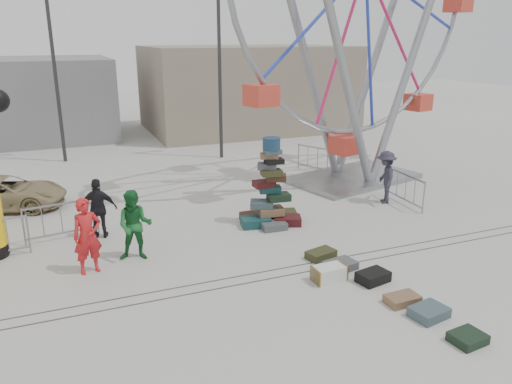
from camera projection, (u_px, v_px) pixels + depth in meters
name	position (u px, v px, depth m)	size (l,w,h in m)	color
ground	(275.00, 291.00, 11.43)	(90.00, 90.00, 0.00)	#9E9E99
track_line_near	(265.00, 280.00, 11.96)	(40.00, 0.04, 0.01)	#47443F
track_line_far	(259.00, 273.00, 12.31)	(40.00, 0.04, 0.01)	#47443F
building_right	(247.00, 88.00, 30.87)	(12.00, 8.00, 5.00)	gray
building_left	(19.00, 99.00, 28.07)	(10.00, 8.00, 4.40)	gray
lamp_post_right	(221.00, 61.00, 22.69)	(1.41, 0.25, 8.00)	#2D2D30
lamp_post_left	(56.00, 62.00, 21.94)	(1.41, 0.25, 8.00)	#2D2D30
suitcase_tower	(270.00, 200.00, 15.37)	(2.04, 1.71, 2.71)	#174546
steamer_trunk	(329.00, 273.00, 11.87)	(0.78, 0.45, 0.37)	silver
row_case_0	(321.00, 254.00, 13.11)	(0.77, 0.46, 0.21)	#35381C
row_case_1	(340.00, 265.00, 12.49)	(0.77, 0.55, 0.20)	#525559
row_case_2	(373.00, 277.00, 11.83)	(0.75, 0.51, 0.26)	black
row_case_3	(402.00, 299.00, 10.89)	(0.74, 0.46, 0.19)	brown
row_case_4	(429.00, 312.00, 10.35)	(0.75, 0.57, 0.22)	#42565E
row_case_5	(468.00, 338.00, 9.49)	(0.64, 0.53, 0.19)	black
barricade_dummy_c	(62.00, 221.00, 14.22)	(2.00, 0.10, 1.10)	gray
barricade_wheel_front	(406.00, 189.00, 17.15)	(2.00, 0.10, 1.10)	gray
barricade_wheel_back	(317.00, 159.00, 21.26)	(2.00, 0.10, 1.10)	gray
pedestrian_red	(87.00, 236.00, 12.08)	(0.70, 0.46, 1.91)	red
pedestrian_green	(135.00, 225.00, 12.81)	(0.91, 0.71, 1.87)	#186029
pedestrian_black	(99.00, 209.00, 14.22)	(1.03, 0.43, 1.76)	black
pedestrian_grey	(386.00, 177.00, 17.24)	(1.19, 0.68, 1.84)	#282735
parked_suv	(4.00, 193.00, 16.71)	(1.83, 3.97, 1.10)	#9B8B64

